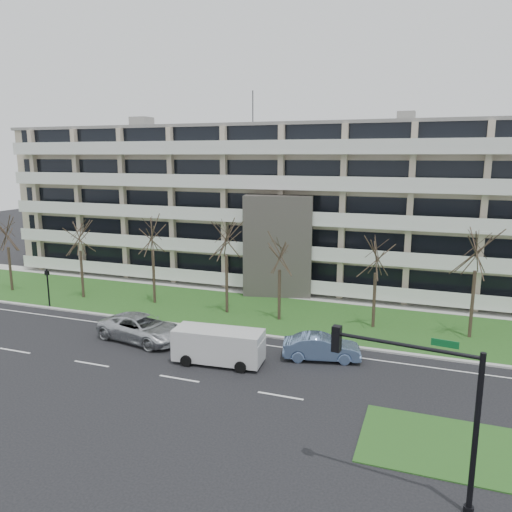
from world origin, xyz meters
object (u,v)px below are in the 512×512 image
at_px(silver_pickup, 142,328).
at_px(traffic_signal, 424,397).
at_px(white_van, 220,343).
at_px(pedestrian_signal, 48,283).
at_px(blue_sedan, 322,347).

xyz_separation_m(silver_pickup, traffic_signal, (18.37, -10.36, 3.19)).
distance_m(white_van, pedestrian_signal, 18.71).
bearing_deg(silver_pickup, pedestrian_signal, 82.02).
bearing_deg(traffic_signal, blue_sedan, 126.08).
xyz_separation_m(silver_pickup, pedestrian_signal, (-11.33, 3.77, 1.22)).
xyz_separation_m(blue_sedan, traffic_signal, (6.13, -11.35, 3.27)).
xyz_separation_m(silver_pickup, blue_sedan, (12.24, 0.98, -0.09)).
relative_size(traffic_signal, pedestrian_signal, 1.91).
bearing_deg(traffic_signal, silver_pickup, 158.27).
bearing_deg(blue_sedan, white_van, 101.42).
height_order(white_van, pedestrian_signal, pedestrian_signal).
height_order(silver_pickup, pedestrian_signal, pedestrian_signal).
relative_size(silver_pickup, traffic_signal, 1.00).
distance_m(white_van, traffic_signal, 14.95).
bearing_deg(blue_sedan, traffic_signal, -165.17).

